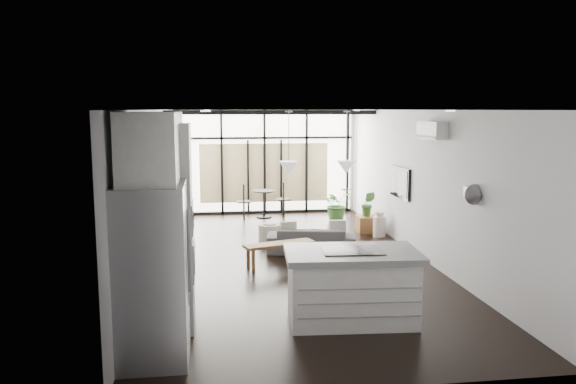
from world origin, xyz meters
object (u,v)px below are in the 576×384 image
object	(u,v)px
sofa	(311,235)
pouf	(269,233)
fridge	(152,273)
console_bench	(279,254)
island	(352,286)
tv	(400,182)
milk_can	(379,224)

from	to	relation	value
sofa	pouf	world-z (taller)	sofa
fridge	console_bench	world-z (taller)	fridge
sofa	pouf	bearing A→B (deg)	-43.02
island	fridge	bearing A→B (deg)	-158.43
tv	sofa	bearing A→B (deg)	-166.31
sofa	milk_can	world-z (taller)	sofa
fridge	sofa	bearing A→B (deg)	59.62
console_bench	milk_can	size ratio (longest dim) A/B	2.33
pouf	tv	world-z (taller)	tv
sofa	console_bench	size ratio (longest dim) A/B	1.32
tv	pouf	bearing A→B (deg)	169.38
island	fridge	size ratio (longest dim) A/B	0.88
sofa	milk_can	distance (m)	2.11
milk_can	island	bearing A→B (deg)	-111.19
fridge	tv	size ratio (longest dim) A/B	1.82
island	console_bench	xyz separation A→B (m)	(-0.62, 2.81, -0.27)
milk_can	tv	size ratio (longest dim) A/B	0.51
fridge	milk_can	xyz separation A→B (m)	(4.38, 5.63, -0.72)
sofa	tv	world-z (taller)	tv
console_bench	tv	size ratio (longest dim) A/B	1.19
fridge	console_bench	bearing A→B (deg)	62.49
milk_can	tv	xyz separation A→B (m)	(0.21, -0.68, 1.02)
tv	fridge	bearing A→B (deg)	-132.84
console_bench	pouf	xyz separation A→B (m)	(0.02, 1.85, -0.02)
sofa	tv	xyz separation A→B (m)	(1.97, 0.48, 0.96)
console_bench	pouf	distance (m)	1.85
fridge	milk_can	size ratio (longest dim) A/B	3.58
fridge	sofa	xyz separation A→B (m)	(2.62, 4.47, -0.66)
console_bench	sofa	bearing A→B (deg)	31.82
fridge	tv	distance (m)	6.76
pouf	tv	distance (m)	2.96
fridge	sofa	world-z (taller)	fridge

